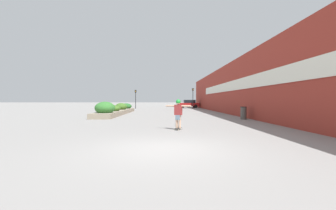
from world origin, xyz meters
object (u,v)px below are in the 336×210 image
Objects in this scene: car_center_left at (234,104)px; traffic_light_right at (193,95)px; skateboard at (178,129)px; car_leftmost at (189,104)px; trash_bin at (244,113)px; skateboarder at (178,111)px; traffic_light_left at (136,96)px.

traffic_light_right is (-8.75, -4.22, 1.72)m from car_center_left.
car_center_left is (13.04, 32.85, 0.68)m from skateboard.
trash_bin is at bearing -176.68° from car_leftmost.
skateboarder is 35.35m from car_center_left.
traffic_light_right is (-1.16, 22.52, 1.97)m from trash_bin.
skateboarder is 1.46× the size of trash_bin.
skateboard is 0.41× the size of skateboarder.
car_center_left reaches higher than skateboard.
car_center_left is 19.48m from traffic_light_left.
trash_bin is at bearing 72.61° from skateboard.
skateboard is at bearing 173.01° from car_leftmost.
skateboard is at bearing -98.53° from traffic_light_right.
trash_bin is 0.25× the size of car_leftmost.
car_center_left is at bearing 25.77° from traffic_light_right.
traffic_light_left is (-11.35, 22.42, 1.78)m from trash_bin.
traffic_light_right is (4.29, 28.63, 2.40)m from skateboard.
traffic_light_left reaches higher than skateboard.
skateboarder reaches higher than trash_bin.
car_center_left is at bearing 92.70° from skateboarder.
car_leftmost is (3.94, 32.15, -0.15)m from skateboarder.
traffic_light_left is (-18.94, -4.32, 1.53)m from car_center_left.
skateboarder is 29.17m from traffic_light_left.
car_leftmost is (-1.51, 26.04, 0.31)m from trash_bin.
car_leftmost is at bearing 107.37° from skateboard.
traffic_light_right is at bearing 105.83° from skateboarder.
traffic_light_left is at bearing 102.84° from car_center_left.
car_center_left reaches higher than trash_bin.
traffic_light_right is (10.19, 0.10, 0.19)m from traffic_light_left.
skateboard is 0.14× the size of car_center_left.
skateboarder is at bearing -131.74° from trash_bin.
car_center_left is at bearing -85.57° from car_leftmost.
traffic_light_left reaches higher than trash_bin.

